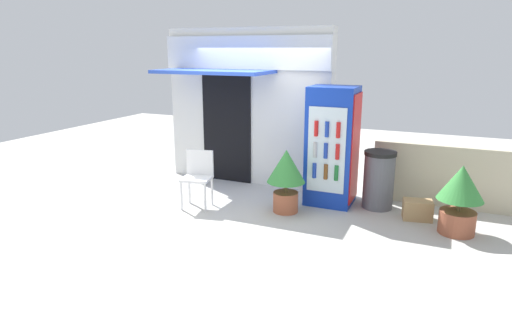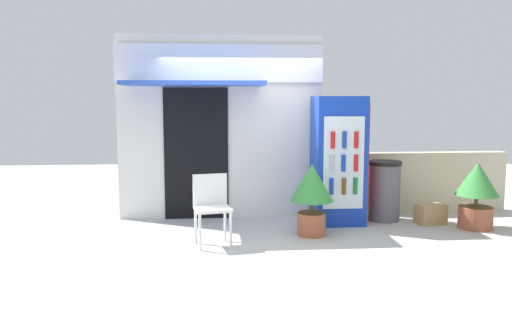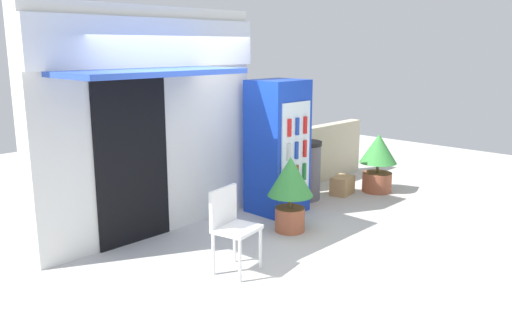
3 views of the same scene
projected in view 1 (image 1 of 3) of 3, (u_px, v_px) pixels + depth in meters
The scene contains 9 objects.
ground at pixel (231, 206), 7.14m from camera, with size 16.00×16.00×0.00m, color beige.
storefront_building at pixel (247, 104), 8.15m from camera, with size 3.18×1.28×2.85m.
drink_cooler at pixel (332, 146), 7.06m from camera, with size 0.76×0.72×1.92m.
plastic_chair at pixel (198, 174), 7.01m from camera, with size 0.51×0.47×0.91m.
potted_plant_near_shop at pixel (286, 174), 6.75m from camera, with size 0.59×0.59×0.99m.
potted_plant_curbside at pixel (460, 194), 5.95m from camera, with size 0.61×0.61×0.97m.
trash_bin at pixel (379, 180), 6.97m from camera, with size 0.50×0.50×0.93m.
stone_boundary_wall at pixel (449, 176), 7.03m from camera, with size 2.37×0.20×1.00m, color beige.
cardboard_box at pixel (417, 210), 6.55m from camera, with size 0.42×0.28×0.30m, color tan.
Camera 1 is at (3.09, -6.00, 2.49)m, focal length 30.81 mm.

